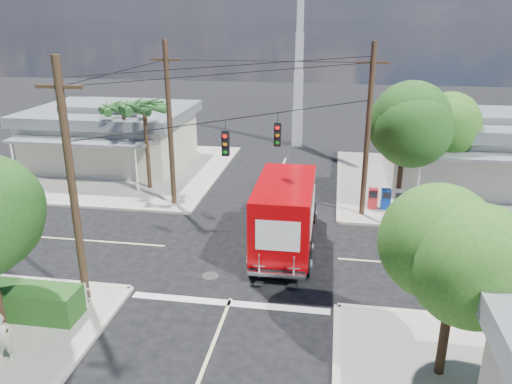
# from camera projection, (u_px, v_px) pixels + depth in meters

# --- Properties ---
(ground) EXTENTS (120.00, 120.00, 0.00)m
(ground) POSITION_uv_depth(u_px,v_px,m) (249.00, 252.00, 22.63)
(ground) COLOR black
(ground) RESTS_ON ground
(sidewalk_ne) EXTENTS (14.12, 14.12, 0.14)m
(sidewalk_ne) POSITION_uv_depth(u_px,v_px,m) (451.00, 186.00, 31.08)
(sidewalk_ne) COLOR #9B968C
(sidewalk_ne) RESTS_ON ground
(sidewalk_nw) EXTENTS (14.12, 14.12, 0.14)m
(sidewalk_nw) POSITION_uv_depth(u_px,v_px,m) (121.00, 170.00, 34.36)
(sidewalk_nw) COLOR #9B968C
(sidewalk_nw) RESTS_ON ground
(road_markings) EXTENTS (32.00, 32.00, 0.01)m
(road_markings) POSITION_uv_depth(u_px,v_px,m) (243.00, 267.00, 21.26)
(road_markings) COLOR beige
(road_markings) RESTS_ON ground
(building_ne) EXTENTS (11.80, 10.20, 4.50)m
(building_ne) POSITION_uv_depth(u_px,v_px,m) (479.00, 148.00, 31.09)
(building_ne) COLOR silver
(building_ne) RESTS_ON sidewalk_ne
(building_nw) EXTENTS (10.80, 10.20, 4.30)m
(building_nw) POSITION_uv_depth(u_px,v_px,m) (112.00, 134.00, 35.28)
(building_nw) COLOR beige
(building_nw) RESTS_ON sidewalk_nw
(radio_tower) EXTENTS (0.80, 0.80, 17.00)m
(radio_tower) POSITION_uv_depth(u_px,v_px,m) (299.00, 76.00, 39.26)
(radio_tower) COLOR silver
(radio_tower) RESTS_ON ground
(tree_ne_front) EXTENTS (4.21, 4.14, 6.66)m
(tree_ne_front) POSITION_uv_depth(u_px,v_px,m) (405.00, 124.00, 26.23)
(tree_ne_front) COLOR #422D1C
(tree_ne_front) RESTS_ON sidewalk_ne
(tree_ne_back) EXTENTS (3.77, 3.66, 5.82)m
(tree_ne_back) POSITION_uv_depth(u_px,v_px,m) (447.00, 127.00, 28.08)
(tree_ne_back) COLOR #422D1C
(tree_ne_back) RESTS_ON sidewalk_ne
(tree_se) EXTENTS (3.67, 3.54, 5.62)m
(tree_se) POSITION_uv_depth(u_px,v_px,m) (457.00, 255.00, 13.48)
(tree_se) COLOR #422D1C
(tree_se) RESTS_ON sidewalk_se
(palm_nw_front) EXTENTS (3.01, 3.08, 5.59)m
(palm_nw_front) POSITION_uv_depth(u_px,v_px,m) (144.00, 108.00, 29.04)
(palm_nw_front) COLOR #422D1C
(palm_nw_front) RESTS_ON sidewalk_nw
(palm_nw_back) EXTENTS (3.01, 3.08, 5.19)m
(palm_nw_back) POSITION_uv_depth(u_px,v_px,m) (123.00, 109.00, 30.86)
(palm_nw_back) COLOR #422D1C
(palm_nw_back) RESTS_ON sidewalk_nw
(utility_poles) EXTENTS (12.00, 10.68, 9.00)m
(utility_poles) POSITION_uv_depth(u_px,v_px,m) (220.00, 142.00, 22.79)
(utility_poles) COLOR #473321
(utility_poles) RESTS_ON ground
(picket_fence) EXTENTS (5.94, 0.06, 1.00)m
(picket_fence) POSITION_uv_depth(u_px,v_px,m) (14.00, 288.00, 18.36)
(picket_fence) COLOR silver
(picket_fence) RESTS_ON sidewalk_sw
(vending_boxes) EXTENTS (1.90, 0.50, 1.10)m
(vending_boxes) POSITION_uv_depth(u_px,v_px,m) (386.00, 199.00, 27.18)
(vending_boxes) COLOR red
(vending_boxes) RESTS_ON sidewalk_ne
(delivery_truck) EXTENTS (2.60, 7.87, 3.38)m
(delivery_truck) POSITION_uv_depth(u_px,v_px,m) (286.00, 212.00, 22.64)
(delivery_truck) COLOR black
(delivery_truck) RESTS_ON ground
(parked_car) EXTENTS (6.34, 4.43, 1.61)m
(parked_car) POSITION_uv_depth(u_px,v_px,m) (503.00, 239.00, 22.06)
(parked_car) COLOR silver
(parked_car) RESTS_ON ground
(pedestrian) EXTENTS (0.70, 0.62, 1.60)m
(pedestrian) POSITION_uv_depth(u_px,v_px,m) (3.00, 338.00, 15.05)
(pedestrian) COLOR beige
(pedestrian) RESTS_ON sidewalk_sw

